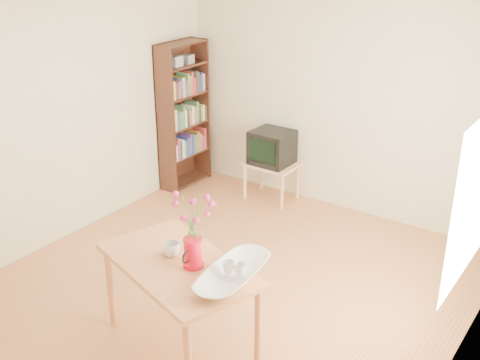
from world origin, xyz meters
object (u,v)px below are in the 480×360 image
Objects in this scene: bowl at (233,250)px; table at (179,273)px; mug at (171,249)px; pitcher at (193,254)px; television at (273,147)px.

table is at bearing -173.39° from bowl.
mug is (-0.11, 0.05, 0.15)m from table.
mug is (-0.24, 0.03, -0.05)m from pitcher.
pitcher is at bearing -175.44° from bowl.
pitcher is 1.71× the size of mug.
mug is 2.81m from television.
pitcher is at bearing 29.74° from table.
pitcher is at bearing -68.92° from television.
table is 0.19m from mug.
table is at bearing 146.53° from mug.
bowl is at bearing -62.73° from television.
television reaches higher than table.
mug is at bearing 171.91° from table.
pitcher is 2.91m from television.
pitcher is at bearing 165.84° from mug.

